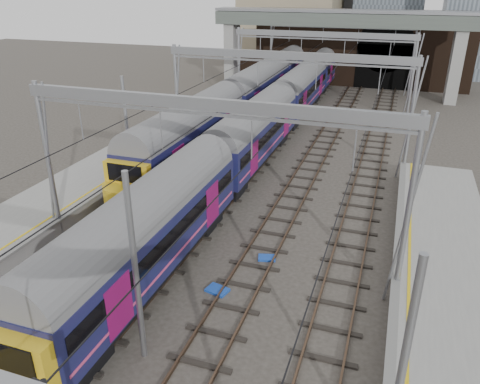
% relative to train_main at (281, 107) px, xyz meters
% --- Properties ---
extents(tracks, '(14.40, 80.00, 0.22)m').
position_rel_train_main_xyz_m(tracks, '(2.00, -13.92, -2.37)').
color(tracks, '#4C3828').
rests_on(tracks, ground).
extents(overhead_line, '(16.80, 80.00, 8.00)m').
position_rel_train_main_xyz_m(overhead_line, '(2.00, -7.44, 4.17)').
color(overhead_line, gray).
rests_on(overhead_line, ground).
extents(retaining_wall, '(28.00, 2.75, 9.00)m').
position_rel_train_main_xyz_m(retaining_wall, '(3.40, 23.01, 1.94)').
color(retaining_wall, black).
rests_on(retaining_wall, ground).
extents(overbridge, '(28.00, 3.00, 9.25)m').
position_rel_train_main_xyz_m(overbridge, '(2.00, 17.08, 4.87)').
color(overbridge, gray).
rests_on(overbridge, ground).
extents(train_main, '(2.65, 61.23, 4.60)m').
position_rel_train_main_xyz_m(train_main, '(0.00, 0.00, 0.00)').
color(train_main, black).
rests_on(train_main, ground).
extents(train_second, '(2.76, 47.90, 4.76)m').
position_rel_train_main_xyz_m(train_second, '(-4.00, 5.99, 0.07)').
color(train_second, black).
rests_on(train_second, ground).
extents(equip_cover_a, '(1.05, 0.85, 0.11)m').
position_rel_train_main_xyz_m(equip_cover_a, '(3.07, -22.61, -2.34)').
color(equip_cover_a, '#1744B3').
rests_on(equip_cover_a, ground).
extents(equip_cover_b, '(0.93, 0.76, 0.10)m').
position_rel_train_main_xyz_m(equip_cover_b, '(4.36, -19.48, -2.35)').
color(equip_cover_b, '#1744B3').
rests_on(equip_cover_b, ground).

